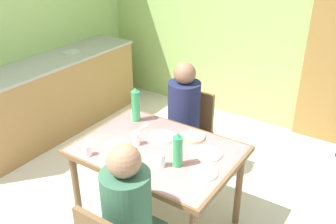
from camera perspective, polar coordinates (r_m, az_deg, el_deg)
The scene contains 20 objects.
ground_plane at distance 3.42m, azimuth -6.09°, elevation -15.36°, with size 6.14×6.14×0.00m, color beige.
wall_back at distance 4.69m, azimuth 12.15°, elevation 14.82°, with size 4.29×0.10×2.73m, color #9DC168.
wall_left at distance 4.58m, azimuth -22.79°, elevation 13.12°, with size 0.10×3.54×2.73m, color #98BD6D.
kitchen_counter at distance 4.69m, azimuth -16.98°, elevation 2.47°, with size 0.61×2.30×0.91m.
dining_table at distance 2.91m, azimuth -1.64°, elevation -6.95°, with size 1.23×0.89×0.76m.
chair_far_diner at distance 3.65m, azimuth 3.39°, elevation -2.62°, with size 0.40×0.40×0.87m.
person_near_diner at distance 2.31m, azimuth -6.13°, elevation -14.24°, with size 0.30×0.37×0.77m.
person_far_diner at distance 3.42m, azimuth 2.36°, elevation 0.59°, with size 0.30×0.37×0.77m.
water_bottle_green_near at distance 2.61m, azimuth 1.49°, elevation -5.90°, with size 0.07×0.07×0.27m.
water_bottle_green_far at distance 3.20m, azimuth -4.98°, elevation 1.04°, with size 0.07×0.07×0.31m.
serving_bowl_center at distance 2.84m, azimuth -8.09°, elevation -5.53°, with size 0.17×0.17×0.06m, color silver.
dinner_plate_near_left at distance 3.00m, azimuth -1.02°, elevation -3.87°, with size 0.21×0.21×0.01m, color white.
dinner_plate_near_right at distance 2.81m, azimuth 6.02°, elevation -6.34°, with size 0.23×0.23×0.01m, color white.
dinner_plate_far_center at distance 2.60m, azimuth 5.49°, elevation -9.36°, with size 0.19×0.19×0.01m, color white.
drinking_glass_by_near_diner at distance 2.90m, azimuth -4.91°, elevation -4.07°, with size 0.06×0.06×0.10m, color silver.
drinking_glass_by_far_diner at distance 2.64m, azimuth -1.06°, elevation -7.43°, with size 0.06×0.06×0.10m, color silver.
drinking_glass_spare_center at distance 2.83m, azimuth -12.25°, elevation -5.76°, with size 0.06×0.06×0.09m, color silver.
bread_plate_sliced at distance 3.00m, azimuth 3.87°, elevation -3.85°, with size 0.19×0.19×0.02m, color #DBB77A.
cutlery_knife_near at distance 3.15m, azimuth -3.91°, elevation -2.43°, with size 0.15×0.02×0.00m, color silver.
cutlery_fork_near at distance 2.69m, azimuth -7.51°, elevation -8.24°, with size 0.15×0.02×0.00m, color silver.
Camera 1 is at (1.68, -1.91, 2.29)m, focal length 39.67 mm.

